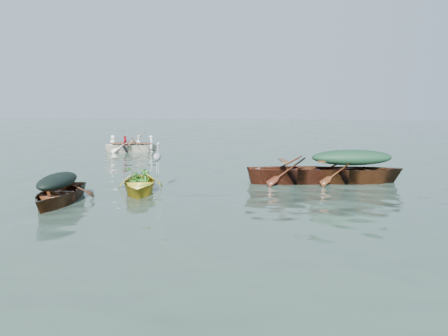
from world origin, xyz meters
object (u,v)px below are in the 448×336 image
(green_tarp_boat, at_px, (351,183))
(heron, at_px, (157,162))
(open_wooden_boat, at_px, (301,183))
(rowed_boat, at_px, (132,152))
(dark_covered_boat, at_px, (59,203))
(yellow_dinghy, at_px, (139,192))

(green_tarp_boat, distance_m, heron, 6.49)
(open_wooden_boat, relative_size, rowed_boat, 1.20)
(dark_covered_boat, bearing_deg, green_tarp_boat, 21.62)
(dark_covered_boat, bearing_deg, open_wooden_boat, 25.74)
(yellow_dinghy, xyz_separation_m, heron, (0.52, 0.19, 0.90))
(green_tarp_boat, bearing_deg, open_wooden_boat, 90.00)
(yellow_dinghy, bearing_deg, rowed_boat, 94.93)
(yellow_dinghy, distance_m, dark_covered_boat, 2.38)
(green_tarp_boat, xyz_separation_m, open_wooden_boat, (-1.67, -0.22, 0.00))
(yellow_dinghy, xyz_separation_m, dark_covered_boat, (-1.65, -1.71, 0.00))
(green_tarp_boat, bearing_deg, heron, 102.41)
(rowed_boat, xyz_separation_m, heron, (4.35, -10.68, 0.90))
(dark_covered_boat, relative_size, green_tarp_boat, 0.73)
(dark_covered_boat, bearing_deg, heron, 36.18)
(open_wooden_boat, xyz_separation_m, rowed_boat, (-8.72, 8.70, 0.00))
(dark_covered_boat, distance_m, heron, 3.02)
(green_tarp_boat, relative_size, heron, 5.30)
(open_wooden_boat, bearing_deg, yellow_dinghy, 105.61)
(rowed_boat, relative_size, heron, 4.52)
(rowed_boat, height_order, heron, heron)
(yellow_dinghy, relative_size, rowed_boat, 0.77)
(yellow_dinghy, bearing_deg, green_tarp_boat, 5.50)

